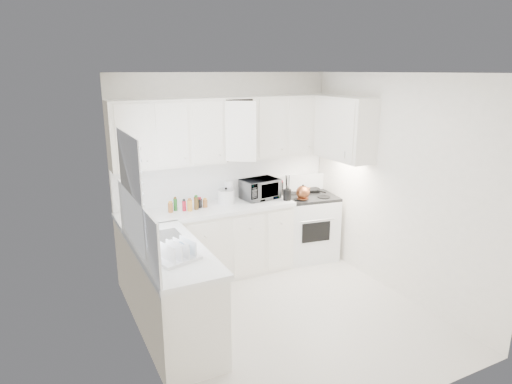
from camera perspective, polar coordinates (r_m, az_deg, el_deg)
floor at (r=5.11m, az=3.68°, el=-15.57°), size 3.20×3.20×0.00m
ceiling at (r=4.38m, az=4.28°, el=15.02°), size 3.20×3.20×0.00m
wall_back at (r=5.96m, az=-3.91°, el=2.51°), size 3.00×0.00×3.00m
wall_front at (r=3.39m, az=18.02°, el=-8.42°), size 3.00×0.00×3.00m
wall_left at (r=4.06m, az=-14.65°, el=-4.20°), size 0.00×3.20×3.20m
wall_right at (r=5.47m, az=17.59°, el=0.65°), size 0.00×3.20×3.20m
window_blinds at (r=4.32m, az=-15.63°, el=0.39°), size 0.06×0.96×1.06m
lower_cabinets_back at (r=5.81m, az=-6.15°, el=-6.68°), size 2.22×0.60×0.90m
lower_cabinets_left at (r=4.64m, az=-10.78°, el=-12.87°), size 0.60×1.60×0.90m
countertop_back at (r=5.64m, az=-6.25°, el=-2.24°), size 2.24×0.64×0.05m
countertop_left at (r=4.44m, az=-10.96°, el=-7.43°), size 0.64×1.62×0.05m
backsplash_back at (r=5.97m, az=-3.86°, el=1.79°), size 2.98×0.02×0.55m
backsplash_left at (r=4.27m, az=-15.04°, el=-4.31°), size 0.02×1.60×0.55m
upper_cabinets_back at (r=5.77m, az=-3.30°, el=4.12°), size 3.00×0.33×0.80m
upper_cabinets_right at (r=5.93m, az=11.09°, el=4.15°), size 0.33×0.90×0.80m
sink at (r=4.70m, az=-12.24°, el=-4.29°), size 0.42×0.38×0.30m
stove at (r=6.37m, az=6.52°, el=-3.34°), size 0.86×0.74×1.18m
tea_kettle at (r=6.01m, az=6.04°, el=0.07°), size 0.24×0.21×0.21m
frying_pan at (r=6.48m, az=7.18°, el=0.41°), size 0.32×0.44×0.04m
microwave at (r=5.95m, az=0.51°, el=0.68°), size 0.52×0.33×0.33m
rice_cooker at (r=5.77m, az=-3.86°, el=-0.44°), size 0.22×0.22×0.21m
paper_towel at (r=5.87m, az=-3.48°, el=0.14°), size 0.12×0.12×0.27m
utensil_crock at (r=5.89m, az=4.04°, el=0.61°), size 0.14×0.14×0.35m
dish_rack at (r=4.12m, az=-10.13°, el=-7.29°), size 0.44×0.37×0.21m
spice_left_0 at (r=5.60m, az=-11.16°, el=-1.61°), size 0.06×0.06×0.13m
spice_left_1 at (r=5.54m, az=-10.15°, el=-1.76°), size 0.06×0.06×0.13m
spice_left_2 at (r=5.64m, az=-9.69°, el=-1.42°), size 0.06×0.06×0.13m
spice_left_3 at (r=5.58m, az=-8.68°, el=-1.56°), size 0.06×0.06×0.13m
spice_left_4 at (r=5.68m, az=-8.25°, el=-1.23°), size 0.06×0.06×0.13m
spice_left_5 at (r=5.63m, az=-7.23°, el=-1.37°), size 0.06×0.06×0.13m
spice_left_6 at (r=5.73m, az=-6.83°, el=-1.04°), size 0.06×0.06×0.13m
sauce_right_0 at (r=6.14m, az=1.63°, el=0.48°), size 0.06×0.06×0.19m
sauce_right_1 at (r=6.12m, az=2.35°, el=0.41°), size 0.06×0.06×0.19m
sauce_right_2 at (r=6.20m, az=2.52°, el=0.60°), size 0.06×0.06×0.19m
sauce_right_3 at (r=6.17m, az=3.24°, el=0.53°), size 0.06×0.06×0.19m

